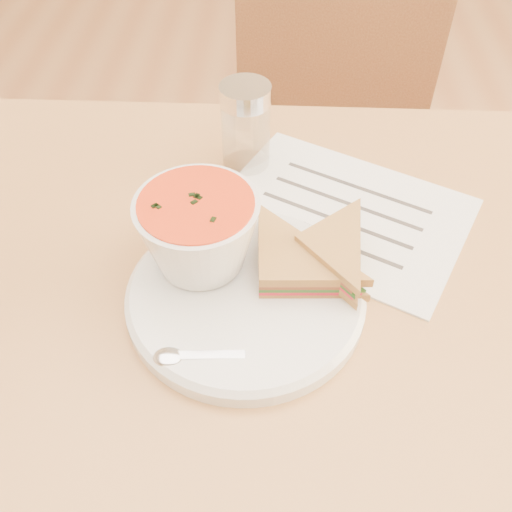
# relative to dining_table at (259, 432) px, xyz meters

# --- Properties ---
(dining_table) EXTENTS (1.00, 0.70, 0.75)m
(dining_table) POSITION_rel_dining_table_xyz_m (0.00, 0.00, 0.00)
(dining_table) COLOR brown
(dining_table) RESTS_ON floor
(chair_far) EXTENTS (0.48, 0.48, 0.89)m
(chair_far) POSITION_rel_dining_table_xyz_m (0.08, 0.46, 0.07)
(chair_far) COLOR brown
(chair_far) RESTS_ON floor
(plate) EXTENTS (0.32, 0.32, 0.02)m
(plate) POSITION_rel_dining_table_xyz_m (-0.01, -0.03, 0.38)
(plate) COLOR silver
(plate) RESTS_ON dining_table
(soup_bowl) EXTENTS (0.14, 0.14, 0.09)m
(soup_bowl) POSITION_rel_dining_table_xyz_m (-0.06, 0.00, 0.44)
(soup_bowl) COLOR silver
(soup_bowl) RESTS_ON plate
(sandwich_half_a) EXTENTS (0.12, 0.12, 0.03)m
(sandwich_half_a) POSITION_rel_dining_table_xyz_m (0.00, -0.05, 0.41)
(sandwich_half_a) COLOR #B79140
(sandwich_half_a) RESTS_ON plate
(sandwich_half_b) EXTENTS (0.14, 0.14, 0.03)m
(sandwich_half_b) POSITION_rel_dining_table_xyz_m (0.04, 0.01, 0.42)
(sandwich_half_b) COLOR #B79140
(sandwich_half_b) RESTS_ON plate
(spoon) EXTENTS (0.15, 0.04, 0.01)m
(spoon) POSITION_rel_dining_table_xyz_m (-0.04, -0.12, 0.40)
(spoon) COLOR silver
(spoon) RESTS_ON plate
(paper_menu) EXTENTS (0.36, 0.33, 0.00)m
(paper_menu) POSITION_rel_dining_table_xyz_m (0.10, 0.11, 0.38)
(paper_menu) COLOR white
(paper_menu) RESTS_ON dining_table
(condiment_shaker) EXTENTS (0.08, 0.08, 0.12)m
(condiment_shaker) POSITION_rel_dining_table_xyz_m (-0.03, 0.21, 0.43)
(condiment_shaker) COLOR silver
(condiment_shaker) RESTS_ON dining_table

